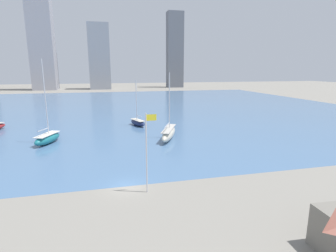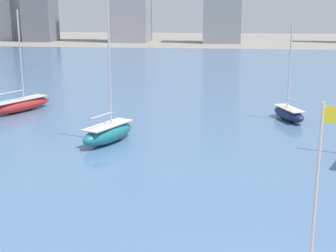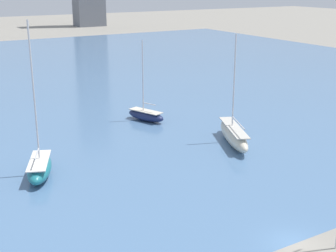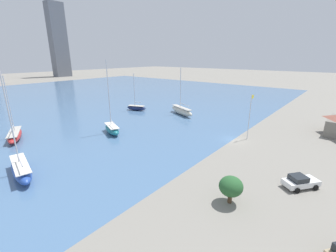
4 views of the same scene
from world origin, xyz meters
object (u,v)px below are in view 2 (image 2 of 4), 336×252
Objects in this scene: sailboat_teal at (108,132)px; sailboat_navy at (289,113)px; flag_pole at (317,200)px; sailboat_red at (20,105)px.

sailboat_navy is (18.79, 12.23, -0.19)m from sailboat_teal.
sailboat_teal is at bearing 122.06° from flag_pole.
sailboat_red reaches higher than flag_pole.
flag_pole is at bearing -35.70° from sailboat_teal.
flag_pole is 0.72× the size of sailboat_red.
sailboat_teal reaches higher than sailboat_navy.
sailboat_red is 33.75m from sailboat_navy.
sailboat_navy is at bearing 55.29° from sailboat_teal.
flag_pole is 29.34m from sailboat_teal.
sailboat_red is at bearing 129.24° from flag_pole.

